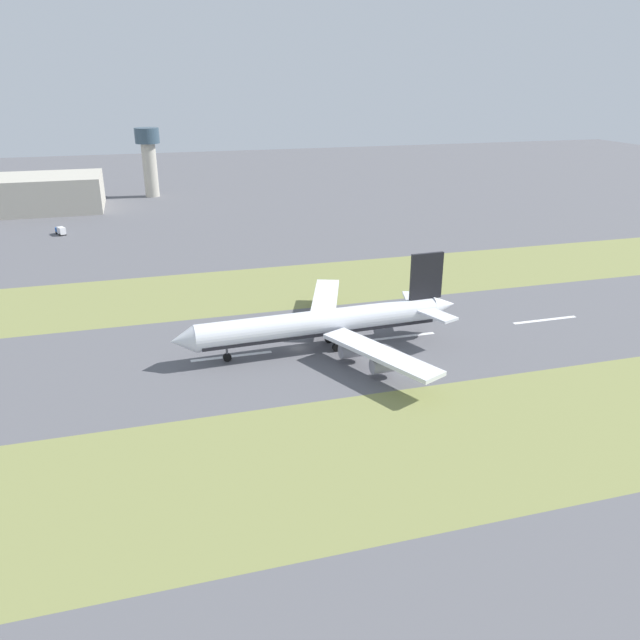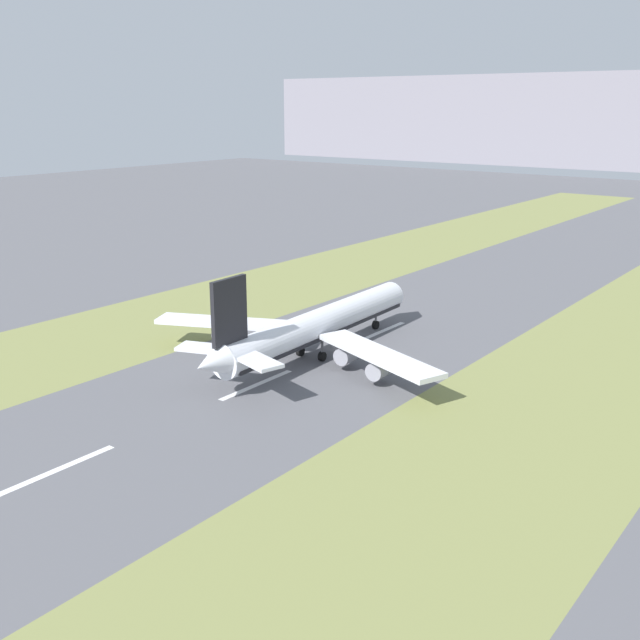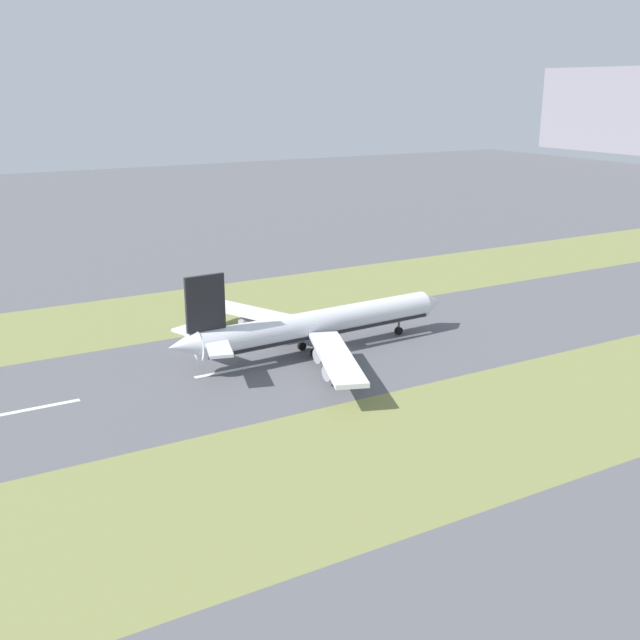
{
  "view_description": "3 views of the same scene",
  "coord_description": "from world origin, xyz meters",
  "views": [
    {
      "loc": [
        -126.06,
        30.89,
        58.18
      ],
      "look_at": [
        -1.32,
        -4.81,
        7.0
      ],
      "focal_mm": 35.0,
      "sensor_mm": 36.0,
      "label": 1
    },
    {
      "loc": [
        83.29,
        -115.61,
        47.2
      ],
      "look_at": [
        -1.32,
        -4.81,
        7.0
      ],
      "focal_mm": 42.0,
      "sensor_mm": 36.0,
      "label": 2
    },
    {
      "loc": [
        130.68,
        -79.54,
        54.36
      ],
      "look_at": [
        -1.32,
        -4.81,
        7.0
      ],
      "focal_mm": 42.0,
      "sensor_mm": 36.0,
      "label": 3
    }
  ],
  "objects": [
    {
      "name": "grass_median_east",
      "position": [
        45.0,
        0.0,
        0.0
      ],
      "size": [
        40.0,
        600.0,
        0.01
      ],
      "primitive_type": "cube",
      "color": "olive",
      "rests_on": "ground"
    },
    {
      "name": "centreline_dash_mid",
      "position": [
        0.0,
        -24.81,
        0.01
      ],
      "size": [
        1.2,
        18.0,
        0.01
      ],
      "primitive_type": "cube",
      "color": "silver",
      "rests_on": "ground"
    },
    {
      "name": "ground_plane",
      "position": [
        0.0,
        0.0,
        0.0
      ],
      "size": [
        800.0,
        800.0,
        0.0
      ],
      "primitive_type": "plane",
      "color": "#56565B"
    },
    {
      "name": "centreline_dash_far",
      "position": [
        0.0,
        15.19,
        0.01
      ],
      "size": [
        1.2,
        18.0,
        0.01
      ],
      "primitive_type": "cube",
      "color": "silver",
      "rests_on": "ground"
    },
    {
      "name": "grass_median_west",
      "position": [
        -45.0,
        0.0,
        0.0
      ],
      "size": [
        40.0,
        600.0,
        0.01
      ],
      "primitive_type": "cube",
      "color": "olive",
      "rests_on": "ground"
    },
    {
      "name": "airplane_main_jet",
      "position": [
        -1.24,
        -6.71,
        6.02
      ],
      "size": [
        64.08,
        67.17,
        20.2
      ],
      "color": "silver",
      "rests_on": "ground"
    },
    {
      "name": "centreline_dash_near",
      "position": [
        0.0,
        -64.81,
        0.01
      ],
      "size": [
        1.2,
        18.0,
        0.01
      ],
      "primitive_type": "cube",
      "color": "silver",
      "rests_on": "ground"
    }
  ]
}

